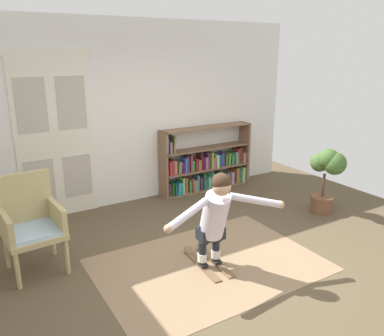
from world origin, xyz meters
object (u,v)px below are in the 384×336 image
(bookshelf, at_px, (205,166))
(potted_plant, at_px, (326,171))
(person_skier, at_px, (216,214))
(wicker_chair, at_px, (31,221))
(skis_pair, at_px, (208,262))

(bookshelf, bearing_deg, potted_plant, -61.68)
(potted_plant, bearing_deg, bookshelf, 118.32)
(bookshelf, height_order, person_skier, person_skier)
(person_skier, bearing_deg, potted_plant, 12.57)
(wicker_chair, xyz_separation_m, potted_plant, (4.13, -0.59, 0.08))
(bookshelf, bearing_deg, skis_pair, -122.22)
(bookshelf, xyz_separation_m, potted_plant, (0.99, -1.84, 0.22))
(wicker_chair, relative_size, skis_pair, 1.40)
(wicker_chair, height_order, potted_plant, wicker_chair)
(skis_pair, bearing_deg, potted_plant, 8.88)
(wicker_chair, height_order, person_skier, person_skier)
(bookshelf, bearing_deg, person_skier, -120.63)
(wicker_chair, bearing_deg, skis_pair, -28.80)
(bookshelf, xyz_separation_m, person_skier, (-1.40, -2.37, 0.26))
(bookshelf, xyz_separation_m, skis_pair, (-1.39, -2.21, -0.41))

